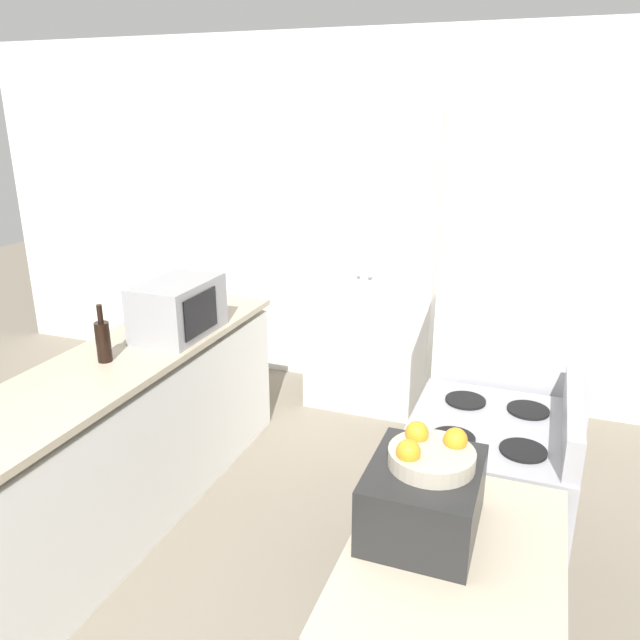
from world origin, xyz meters
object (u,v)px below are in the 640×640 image
object	(u,v)px
stove	(483,518)
fruit_bowl	(430,454)
microwave	(178,308)
refrigerator	(513,368)
wine_bottle	(103,340)
toaster_oven	(423,498)
pantry_cabinet	(376,266)

from	to	relation	value
stove	fruit_bowl	xyz separation A→B (m)	(-0.12, -0.71, 0.68)
stove	microwave	world-z (taller)	microwave
refrigerator	microwave	world-z (taller)	refrigerator
wine_bottle	fruit_bowl	bearing A→B (deg)	-22.23
stove	toaster_oven	bearing A→B (deg)	-100.33
pantry_cabinet	microwave	size ratio (longest dim) A/B	4.01
refrigerator	wine_bottle	distance (m)	2.05
pantry_cabinet	microwave	distance (m)	1.52
wine_bottle	fruit_bowl	xyz separation A→B (m)	(1.74, -0.71, 0.14)
pantry_cabinet	toaster_oven	world-z (taller)	pantry_cabinet
refrigerator	toaster_oven	size ratio (longest dim) A/B	4.28
stove	microwave	size ratio (longest dim) A/B	2.05
pantry_cabinet	toaster_oven	distance (m)	2.67
refrigerator	microwave	size ratio (longest dim) A/B	3.22
refrigerator	fruit_bowl	bearing A→B (deg)	-95.87
microwave	fruit_bowl	distance (m)	2.00
pantry_cabinet	microwave	world-z (taller)	pantry_cabinet
microwave	wine_bottle	size ratio (longest dim) A/B	1.76
refrigerator	stove	bearing A→B (deg)	-92.21
refrigerator	wine_bottle	world-z (taller)	refrigerator
microwave	toaster_oven	distance (m)	2.00
pantry_cabinet	stove	xyz separation A→B (m)	(0.99, -1.79, -0.58)
stove	wine_bottle	bearing A→B (deg)	179.96
pantry_cabinet	stove	world-z (taller)	pantry_cabinet
stove	microwave	distance (m)	1.89
wine_bottle	toaster_oven	world-z (taller)	wine_bottle
toaster_oven	pantry_cabinet	bearing A→B (deg)	108.65
wine_bottle	toaster_oven	bearing A→B (deg)	-22.93
pantry_cabinet	refrigerator	world-z (taller)	pantry_cabinet
pantry_cabinet	refrigerator	distance (m)	1.46
toaster_oven	microwave	bearing A→B (deg)	143.17
pantry_cabinet	wine_bottle	xyz separation A→B (m)	(-0.88, -1.79, -0.03)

